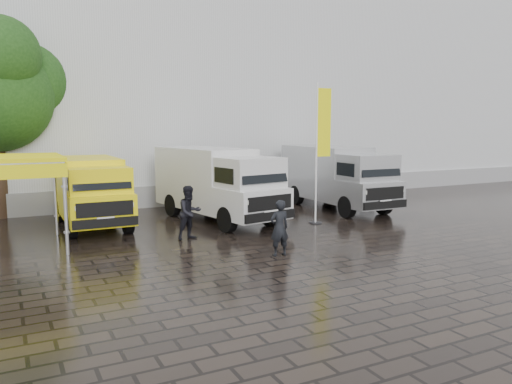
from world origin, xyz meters
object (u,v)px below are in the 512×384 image
(van_silver, at_px, (337,178))
(flagpole, at_px, (321,145))
(van_yellow, at_px, (91,193))
(van_white, at_px, (218,185))
(canopy_tent, at_px, (4,162))
(wheelie_bin, at_px, (368,183))
(person_tent, at_px, (190,213))
(person_front, at_px, (279,228))

(van_silver, height_order, flagpole, flagpole)
(van_yellow, relative_size, van_white, 0.84)
(canopy_tent, bearing_deg, wheelie_bin, 16.60)
(flagpole, bearing_deg, van_white, 145.98)
(flagpole, xyz_separation_m, person_tent, (-5.46, -0.43, -2.14))
(van_silver, xyz_separation_m, flagpole, (-2.60, -2.45, 1.63))
(van_yellow, xyz_separation_m, van_white, (4.69, -0.96, 0.16))
(van_white, bearing_deg, wheelie_bin, 9.83)
(van_silver, bearing_deg, person_front, -135.85)
(flagpole, xyz_separation_m, wheelie_bin, (7.45, 6.18, -2.47))
(wheelie_bin, xyz_separation_m, person_front, (-11.32, -9.82, 0.25))
(canopy_tent, relative_size, person_front, 1.98)
(van_white, xyz_separation_m, flagpole, (3.34, -2.25, 1.60))
(van_yellow, height_order, person_tent, van_yellow)
(canopy_tent, height_order, wheelie_bin, canopy_tent)
(van_silver, relative_size, person_front, 3.97)
(flagpole, bearing_deg, wheelie_bin, 39.67)
(van_white, distance_m, person_front, 5.95)
(van_yellow, relative_size, person_front, 3.37)
(wheelie_bin, bearing_deg, van_yellow, -149.19)
(van_white, relative_size, person_tent, 3.68)
(wheelie_bin, distance_m, person_front, 14.99)
(wheelie_bin, bearing_deg, canopy_tent, -143.44)
(flagpole, bearing_deg, canopy_tent, 176.21)
(van_yellow, xyz_separation_m, flagpole, (8.03, -3.21, 1.76))
(van_white, height_order, person_front, van_white)
(wheelie_bin, relative_size, person_tent, 0.63)
(flagpole, distance_m, wheelie_bin, 9.99)
(flagpole, relative_size, person_front, 3.29)
(person_front, bearing_deg, van_white, -93.67)
(flagpole, relative_size, person_tent, 3.00)
(van_silver, height_order, canopy_tent, canopy_tent)
(van_white, relative_size, canopy_tent, 2.04)
(wheelie_bin, xyz_separation_m, person_tent, (-12.91, -6.61, 0.33))
(van_silver, bearing_deg, van_white, -177.31)
(flagpole, bearing_deg, person_tent, -175.51)
(canopy_tent, bearing_deg, van_white, 11.52)
(person_tent, bearing_deg, person_front, -79.85)
(van_yellow, bearing_deg, person_tent, -54.73)
(flagpole, relative_size, wheelie_bin, 4.76)
(van_white, bearing_deg, flagpole, -44.18)
(van_yellow, relative_size, canopy_tent, 1.71)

